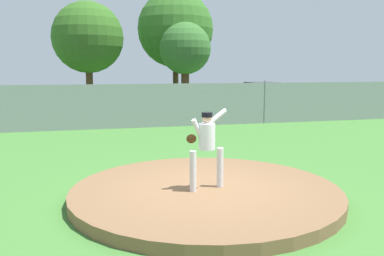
# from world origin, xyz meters

# --- Properties ---
(ground_plane) EXTENTS (80.00, 80.00, 0.00)m
(ground_plane) POSITION_xyz_m (0.00, 6.00, 0.00)
(ground_plane) COLOR #427A33
(asphalt_strip) EXTENTS (44.00, 7.00, 0.01)m
(asphalt_strip) POSITION_xyz_m (0.00, 14.50, 0.00)
(asphalt_strip) COLOR #2B2B2D
(asphalt_strip) RESTS_ON ground_plane
(pitchers_mound) EXTENTS (5.39, 5.39, 0.22)m
(pitchers_mound) POSITION_xyz_m (0.00, 0.00, 0.11)
(pitchers_mound) COLOR brown
(pitchers_mound) RESTS_ON ground_plane
(pitcher_youth) EXTENTS (0.83, 0.32, 1.59)m
(pitcher_youth) POSITION_xyz_m (-0.03, -0.13, 1.17)
(pitcher_youth) COLOR silver
(pitcher_youth) RESTS_ON pitchers_mound
(baseball) EXTENTS (0.07, 0.07, 0.07)m
(baseball) POSITION_xyz_m (-0.10, 0.55, 0.26)
(baseball) COLOR white
(baseball) RESTS_ON pitchers_mound
(chainlink_fence) EXTENTS (29.46, 0.07, 2.03)m
(chainlink_fence) POSITION_xyz_m (0.00, 10.00, 0.97)
(chainlink_fence) COLOR gray
(chainlink_fence) RESTS_ON ground_plane
(parked_car_burgundy) EXTENTS (2.13, 4.83, 1.67)m
(parked_car_burgundy) POSITION_xyz_m (-3.69, 14.94, 0.80)
(parked_car_burgundy) COLOR maroon
(parked_car_burgundy) RESTS_ON ground_plane
(parked_car_charcoal) EXTENTS (2.00, 4.71, 1.78)m
(parked_car_charcoal) POSITION_xyz_m (8.00, 14.52, 0.85)
(parked_car_charcoal) COLOR #232328
(parked_car_charcoal) RESTS_ON ground_plane
(parked_car_white) EXTENTS (1.94, 4.51, 1.53)m
(parked_car_white) POSITION_xyz_m (11.02, 14.44, 0.74)
(parked_car_white) COLOR silver
(parked_car_white) RESTS_ON ground_plane
(traffic_cone_orange) EXTENTS (0.40, 0.40, 0.55)m
(traffic_cone_orange) POSITION_xyz_m (5.71, 14.25, 0.26)
(traffic_cone_orange) COLOR orange
(traffic_cone_orange) RESTS_ON asphalt_strip
(tree_broad_right) EXTENTS (4.94, 4.94, 7.22)m
(tree_broad_right) POSITION_xyz_m (-2.11, 21.84, 4.73)
(tree_broad_right) COLOR #4C331E
(tree_broad_right) RESTS_ON ground_plane
(tree_broad_left) EXTENTS (5.89, 5.89, 8.58)m
(tree_broad_left) POSITION_xyz_m (4.53, 23.72, 5.62)
(tree_broad_left) COLOR #4C331E
(tree_broad_left) RESTS_ON ground_plane
(tree_tall_centre) EXTENTS (3.75, 3.75, 5.92)m
(tree_tall_centre) POSITION_xyz_m (4.68, 21.14, 4.00)
(tree_tall_centre) COLOR #4C331E
(tree_tall_centre) RESTS_ON ground_plane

